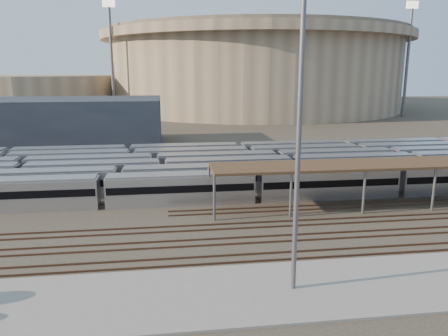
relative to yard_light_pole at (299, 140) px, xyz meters
name	(u,v)px	position (x,y,z in m)	size (l,w,h in m)	color
ground	(288,221)	(3.93, 14.94, -11.37)	(420.00, 420.00, 0.00)	#383026
apron	(279,290)	(-1.07, -0.06, -11.27)	(50.00, 9.00, 0.20)	gray
subway_trains	(262,168)	(5.07, 33.44, -9.57)	(119.13, 23.90, 3.60)	#BCBCC1
empty_tracks	(303,237)	(3.93, 9.94, -11.28)	(170.00, 9.62, 0.18)	#4C3323
stadium	(255,69)	(28.93, 154.94, 5.10)	(124.00, 124.00, 32.50)	gray
secondary_arena	(38,94)	(-56.07, 144.94, -4.37)	(56.00, 56.00, 14.00)	gray
service_building	(63,122)	(-31.07, 69.94, -6.37)	(42.00, 20.00, 10.00)	#1E232D
floodlight_0	(112,56)	(-26.07, 124.94, 9.28)	(4.00, 1.00, 38.40)	#58575C
floodlight_2	(408,56)	(73.93, 114.94, 9.28)	(4.00, 1.00, 38.40)	#58575C
floodlight_3	(170,59)	(-6.07, 174.94, 9.28)	(4.00, 1.00, 38.40)	#58575C
yard_light_pole	(299,140)	(0.00, 0.00, 0.00)	(0.81, 0.36, 22.17)	#58575C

